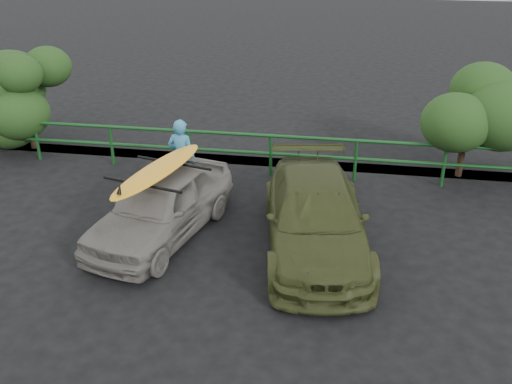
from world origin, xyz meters
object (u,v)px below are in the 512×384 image
sedan (161,206)px  olive_vehicle (315,217)px  guardrail (230,152)px  man (182,157)px  surfboard (158,170)px

sedan → olive_vehicle: 2.95m
guardrail → sedan: sedan is taller
sedan → guardrail: bearing=92.4°
sedan → man: size_ratio=2.19×
sedan → olive_vehicle: size_ratio=0.85×
sedan → surfboard: surfboard is taller
olive_vehicle → surfboard: size_ratio=1.55×
guardrail → sedan: (-0.67, -3.23, 0.13)m
sedan → man: man is taller
guardrail → man: 1.56m
guardrail → olive_vehicle: 3.95m
man → surfboard: (0.14, -1.93, 0.53)m
olive_vehicle → man: bearing=139.3°
guardrail → man: man is taller
sedan → olive_vehicle: olive_vehicle is taller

